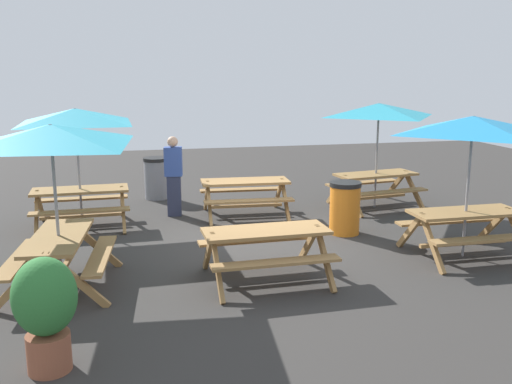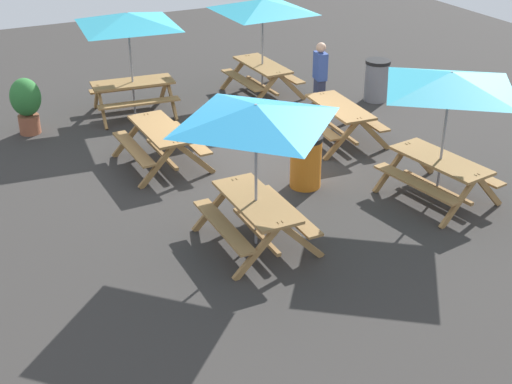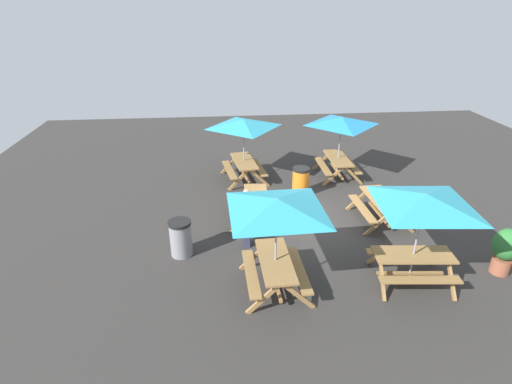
{
  "view_description": "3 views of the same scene",
  "coord_description": "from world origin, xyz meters",
  "px_view_note": "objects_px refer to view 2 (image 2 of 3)",
  "views": [
    {
      "loc": [
        -2.16,
        -9.48,
        3.02
      ],
      "look_at": [
        0.02,
        0.07,
        0.9
      ],
      "focal_mm": 40.0,
      "sensor_mm": 36.0,
      "label": 1
    },
    {
      "loc": [
        11.75,
        -5.7,
        5.79
      ],
      "look_at": [
        3.16,
        -1.5,
        0.9
      ],
      "focal_mm": 50.0,
      "sensor_mm": 36.0,
      "label": 2
    },
    {
      "loc": [
        -10.42,
        2.85,
        5.99
      ],
      "look_at": [
        0.19,
        1.85,
        0.9
      ],
      "focal_mm": 28.0,
      "sensor_mm": 36.0,
      "label": 3
    }
  ],
  "objects_px": {
    "picnic_table_0": "(128,27)",
    "person_standing": "(320,78)",
    "picnic_table_4": "(161,138)",
    "picnic_table_3": "(263,13)",
    "potted_plant_0": "(26,102)",
    "trash_bin_orange": "(306,161)",
    "picnic_table_2": "(339,115)",
    "trash_bin_gray": "(377,80)",
    "picnic_table_1": "(256,125)",
    "picnic_table_5": "(450,90)"
  },
  "relations": [
    {
      "from": "picnic_table_2",
      "to": "picnic_table_4",
      "type": "xyz_separation_m",
      "value": [
        -0.46,
        -3.68,
        0.0
      ]
    },
    {
      "from": "picnic_table_2",
      "to": "picnic_table_4",
      "type": "bearing_deg",
      "value": -93.83
    },
    {
      "from": "picnic_table_5",
      "to": "trash_bin_gray",
      "type": "bearing_deg",
      "value": 148.81
    },
    {
      "from": "trash_bin_gray",
      "to": "picnic_table_4",
      "type": "bearing_deg",
      "value": -77.85
    },
    {
      "from": "picnic_table_2",
      "to": "picnic_table_5",
      "type": "distance_m",
      "value": 3.31
    },
    {
      "from": "trash_bin_gray",
      "to": "picnic_table_5",
      "type": "bearing_deg",
      "value": -22.61
    },
    {
      "from": "picnic_table_2",
      "to": "person_standing",
      "type": "bearing_deg",
      "value": 168.74
    },
    {
      "from": "picnic_table_4",
      "to": "picnic_table_1",
      "type": "bearing_deg",
      "value": 4.15
    },
    {
      "from": "picnic_table_1",
      "to": "picnic_table_4",
      "type": "xyz_separation_m",
      "value": [
        -3.43,
        -0.34,
        -1.43
      ]
    },
    {
      "from": "picnic_table_2",
      "to": "trash_bin_gray",
      "type": "height_order",
      "value": "trash_bin_gray"
    },
    {
      "from": "picnic_table_2",
      "to": "trash_bin_gray",
      "type": "xyz_separation_m",
      "value": [
        -1.71,
        2.11,
        -0.07
      ]
    },
    {
      "from": "picnic_table_3",
      "to": "person_standing",
      "type": "bearing_deg",
      "value": 13.54
    },
    {
      "from": "trash_bin_gray",
      "to": "potted_plant_0",
      "type": "bearing_deg",
      "value": -101.01
    },
    {
      "from": "picnic_table_0",
      "to": "trash_bin_orange",
      "type": "relative_size",
      "value": 2.87
    },
    {
      "from": "picnic_table_1",
      "to": "potted_plant_0",
      "type": "xyz_separation_m",
      "value": [
        -6.19,
        -2.33,
        -1.3
      ]
    },
    {
      "from": "picnic_table_0",
      "to": "person_standing",
      "type": "xyz_separation_m",
      "value": [
        1.9,
        3.7,
        -1.1
      ]
    },
    {
      "from": "picnic_table_2",
      "to": "picnic_table_4",
      "type": "distance_m",
      "value": 3.71
    },
    {
      "from": "picnic_table_1",
      "to": "picnic_table_5",
      "type": "height_order",
      "value": "same"
    },
    {
      "from": "picnic_table_0",
      "to": "potted_plant_0",
      "type": "height_order",
      "value": "picnic_table_0"
    },
    {
      "from": "picnic_table_3",
      "to": "trash_bin_gray",
      "type": "height_order",
      "value": "picnic_table_3"
    },
    {
      "from": "picnic_table_2",
      "to": "potted_plant_0",
      "type": "distance_m",
      "value": 6.53
    },
    {
      "from": "picnic_table_1",
      "to": "picnic_table_3",
      "type": "relative_size",
      "value": 0.83
    },
    {
      "from": "picnic_table_3",
      "to": "person_standing",
      "type": "height_order",
      "value": "picnic_table_3"
    },
    {
      "from": "picnic_table_1",
      "to": "trash_bin_gray",
      "type": "xyz_separation_m",
      "value": [
        -4.67,
        5.46,
        -1.49
      ]
    },
    {
      "from": "picnic_table_3",
      "to": "trash_bin_orange",
      "type": "distance_m",
      "value": 5.27
    },
    {
      "from": "picnic_table_0",
      "to": "potted_plant_0",
      "type": "distance_m",
      "value": 2.68
    },
    {
      "from": "picnic_table_4",
      "to": "picnic_table_5",
      "type": "xyz_separation_m",
      "value": [
        3.45,
        3.84,
        1.43
      ]
    },
    {
      "from": "picnic_table_0",
      "to": "picnic_table_4",
      "type": "xyz_separation_m",
      "value": [
        2.87,
        -0.36,
        -1.43
      ]
    },
    {
      "from": "picnic_table_0",
      "to": "picnic_table_4",
      "type": "relative_size",
      "value": 1.54
    },
    {
      "from": "picnic_table_3",
      "to": "picnic_table_4",
      "type": "height_order",
      "value": "picnic_table_3"
    },
    {
      "from": "picnic_table_4",
      "to": "trash_bin_gray",
      "type": "xyz_separation_m",
      "value": [
        -1.25,
        5.79,
        -0.07
      ]
    },
    {
      "from": "picnic_table_4",
      "to": "trash_bin_gray",
      "type": "height_order",
      "value": "trash_bin_gray"
    },
    {
      "from": "picnic_table_1",
      "to": "trash_bin_orange",
      "type": "distance_m",
      "value": 2.66
    },
    {
      "from": "picnic_table_2",
      "to": "trash_bin_gray",
      "type": "relative_size",
      "value": 1.91
    },
    {
      "from": "person_standing",
      "to": "picnic_table_5",
      "type": "bearing_deg",
      "value": -172.7
    },
    {
      "from": "person_standing",
      "to": "picnic_table_4",
      "type": "bearing_deg",
      "value": 113.65
    },
    {
      "from": "trash_bin_orange",
      "to": "potted_plant_0",
      "type": "bearing_deg",
      "value": -139.95
    },
    {
      "from": "potted_plant_0",
      "to": "person_standing",
      "type": "bearing_deg",
      "value": 73.54
    },
    {
      "from": "picnic_table_5",
      "to": "trash_bin_gray",
      "type": "xyz_separation_m",
      "value": [
        -4.7,
        1.96,
        -1.49
      ]
    },
    {
      "from": "picnic_table_4",
      "to": "person_standing",
      "type": "bearing_deg",
      "value": 102.05
    },
    {
      "from": "trash_bin_orange",
      "to": "person_standing",
      "type": "bearing_deg",
      "value": 145.64
    },
    {
      "from": "potted_plant_0",
      "to": "person_standing",
      "type": "relative_size",
      "value": 0.72
    },
    {
      "from": "picnic_table_2",
      "to": "person_standing",
      "type": "relative_size",
      "value": 1.12
    },
    {
      "from": "picnic_table_1",
      "to": "picnic_table_2",
      "type": "xyz_separation_m",
      "value": [
        -2.96,
        3.35,
        -1.43
      ]
    },
    {
      "from": "picnic_table_0",
      "to": "picnic_table_1",
      "type": "bearing_deg",
      "value": -84.88
    },
    {
      "from": "picnic_table_2",
      "to": "trash_bin_orange",
      "type": "xyz_separation_m",
      "value": [
        1.55,
        -1.67,
        -0.07
      ]
    },
    {
      "from": "picnic_table_5",
      "to": "picnic_table_2",
      "type": "bearing_deg",
      "value": 174.37
    },
    {
      "from": "person_standing",
      "to": "picnic_table_0",
      "type": "bearing_deg",
      "value": 72.98
    },
    {
      "from": "trash_bin_orange",
      "to": "trash_bin_gray",
      "type": "bearing_deg",
      "value": 130.77
    },
    {
      "from": "picnic_table_3",
      "to": "trash_bin_gray",
      "type": "relative_size",
      "value": 2.88
    }
  ]
}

